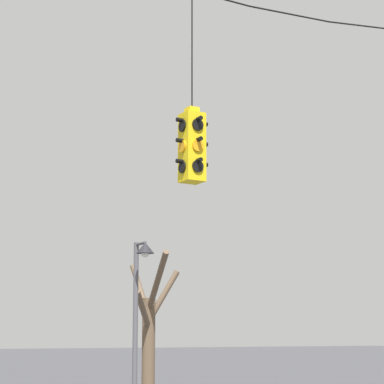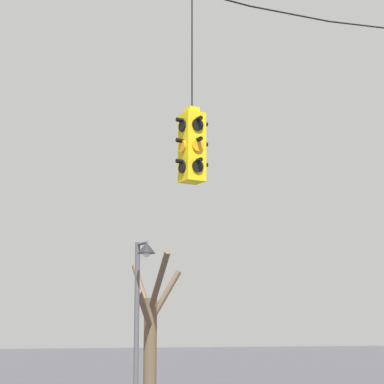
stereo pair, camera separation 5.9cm
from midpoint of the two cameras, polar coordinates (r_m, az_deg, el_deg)
traffic_light_near_left_pole at (r=12.20m, az=-0.14°, el=3.54°), size 0.58×0.58×3.31m
street_lamp at (r=17.67m, az=-4.07°, el=-7.36°), size 0.43×0.74×4.01m
bare_tree at (r=20.76m, az=-3.35°, el=-10.54°), size 1.86×2.75×4.00m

